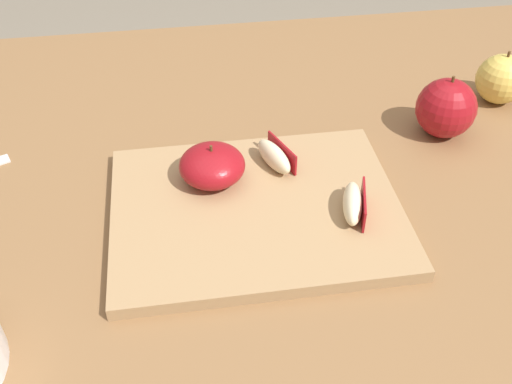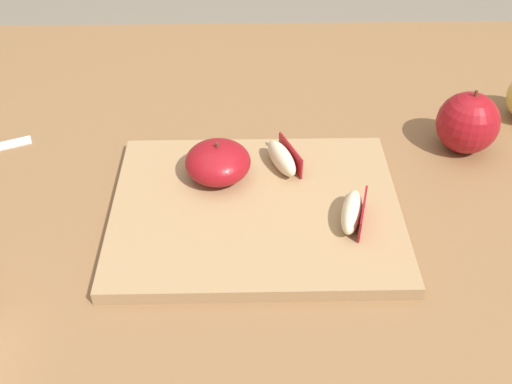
{
  "view_description": "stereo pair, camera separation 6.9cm",
  "coord_description": "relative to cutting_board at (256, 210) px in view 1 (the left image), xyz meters",
  "views": [
    {
      "loc": [
        -0.09,
        -0.59,
        1.22
      ],
      "look_at": [
        -0.01,
        -0.07,
        0.77
      ],
      "focal_mm": 41.76,
      "sensor_mm": 36.0,
      "label": 1
    },
    {
      "loc": [
        -0.02,
        -0.6,
        1.22
      ],
      "look_at": [
        -0.01,
        -0.07,
        0.77
      ],
      "focal_mm": 41.76,
      "sensor_mm": 36.0,
      "label": 2
    }
  ],
  "objects": [
    {
      "name": "cutting_board",
      "position": [
        0.0,
        0.0,
        0.0
      ],
      "size": [
        0.34,
        0.27,
        0.02
      ],
      "color": "#A37F56",
      "rests_on": "dining_table"
    },
    {
      "name": "apple_wedge_right",
      "position": [
        0.11,
        -0.03,
        0.02
      ],
      "size": [
        0.04,
        0.07,
        0.03
      ],
      "color": "beige",
      "rests_on": "cutting_board"
    },
    {
      "name": "dining_table",
      "position": [
        0.01,
        0.07,
        -0.11
      ],
      "size": [
        1.22,
        0.92,
        0.74
      ],
      "color": "brown",
      "rests_on": "ground_plane"
    },
    {
      "name": "apple_wedge_back",
      "position": [
        0.03,
        0.07,
        0.02
      ],
      "size": [
        0.05,
        0.07,
        0.03
      ],
      "color": "beige",
      "rests_on": "cutting_board"
    },
    {
      "name": "apple_half_skin_up",
      "position": [
        -0.05,
        0.05,
        0.03
      ],
      "size": [
        0.08,
        0.08,
        0.05
      ],
      "color": "maroon",
      "rests_on": "cutting_board"
    },
    {
      "name": "whole_apple_red_delicious",
      "position": [
        0.29,
        0.13,
        0.03
      ],
      "size": [
        0.08,
        0.08,
        0.09
      ],
      "color": "maroon",
      "rests_on": "dining_table"
    },
    {
      "name": "whole_apple_golden",
      "position": [
        0.4,
        0.2,
        0.03
      ],
      "size": [
        0.07,
        0.07,
        0.08
      ],
      "color": "#DBBC51",
      "rests_on": "dining_table"
    }
  ]
}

